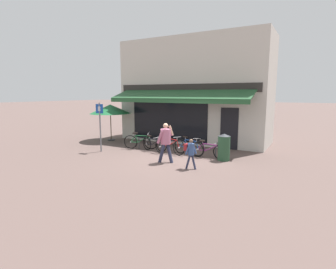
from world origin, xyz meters
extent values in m
plane|color=brown|center=(0.00, 0.00, 0.00)|extent=(160.00, 160.00, 0.00)
cube|color=beige|center=(-0.99, 4.70, 2.94)|extent=(8.57, 3.00, 5.89)
cube|color=black|center=(-1.94, 3.18, 1.25)|extent=(4.71, 0.04, 2.20)
cube|color=black|center=(1.58, 3.18, 1.05)|extent=(0.90, 0.04, 2.10)
cube|color=#282623|center=(-0.99, 3.18, 3.09)|extent=(8.14, 0.06, 0.44)
cube|color=#23512D|center=(-0.99, 2.48, 2.76)|extent=(7.71, 1.45, 0.50)
cube|color=#23512D|center=(-0.99, 1.76, 2.44)|extent=(7.71, 0.03, 0.20)
cylinder|color=#47494F|center=(-0.45, 1.12, 0.55)|extent=(4.21, 0.04, 0.04)
cylinder|color=#47494F|center=(-2.50, 1.12, 0.28)|extent=(0.04, 0.04, 0.55)
cylinder|color=#47494F|center=(1.60, 1.12, 0.28)|extent=(0.04, 0.04, 0.55)
torus|color=black|center=(-1.85, 1.23, 0.35)|extent=(0.71, 0.39, 0.71)
cylinder|color=#9E9EA3|center=(-1.85, 1.23, 0.35)|extent=(0.09, 0.09, 0.08)
torus|color=black|center=(-2.83, 0.83, 0.35)|extent=(0.71, 0.39, 0.71)
cylinder|color=#9E9EA3|center=(-2.83, 0.83, 0.35)|extent=(0.09, 0.09, 0.08)
cylinder|color=#23703D|center=(-2.21, 1.06, 0.51)|extent=(0.57, 0.21, 0.38)
cylinder|color=#23703D|center=(-2.24, 1.02, 0.69)|extent=(0.62, 0.28, 0.05)
cylinder|color=#23703D|center=(-2.51, 0.94, 0.52)|extent=(0.10, 0.12, 0.37)
cylinder|color=#23703D|center=(-2.66, 0.90, 0.34)|extent=(0.36, 0.17, 0.05)
cylinder|color=#23703D|center=(-2.68, 0.87, 0.53)|extent=(0.32, 0.11, 0.37)
cylinder|color=#23703D|center=(-1.89, 1.19, 0.52)|extent=(0.14, 0.13, 0.34)
cylinder|color=#9E9EA3|center=(-2.55, 0.89, 0.75)|extent=(0.06, 0.06, 0.11)
cube|color=black|center=(-2.56, 0.88, 0.82)|extent=(0.26, 0.19, 0.06)
cylinder|color=#9E9EA3|center=(-1.94, 1.14, 0.75)|extent=(0.04, 0.05, 0.14)
cylinder|color=#9E9EA3|center=(-1.93, 1.13, 0.82)|extent=(0.22, 0.49, 0.09)
torus|color=black|center=(-0.96, 0.63, 0.32)|extent=(0.64, 0.30, 0.65)
cylinder|color=#9E9EA3|center=(-0.96, 0.63, 0.32)|extent=(0.09, 0.08, 0.07)
torus|color=black|center=(-1.91, 0.96, 0.32)|extent=(0.64, 0.30, 0.65)
cylinder|color=#9E9EA3|center=(-1.91, 0.96, 0.32)|extent=(0.09, 0.08, 0.07)
cylinder|color=black|center=(-1.33, 0.74, 0.47)|extent=(0.54, 0.24, 0.35)
cylinder|color=black|center=(-1.36, 0.75, 0.63)|extent=(0.60, 0.23, 0.05)
cylinder|color=black|center=(-1.62, 0.85, 0.47)|extent=(0.11, 0.04, 0.34)
cylinder|color=black|center=(-1.75, 0.90, 0.32)|extent=(0.35, 0.15, 0.05)
cylinder|color=black|center=(-1.79, 0.90, 0.48)|extent=(0.29, 0.15, 0.34)
cylinder|color=black|center=(-1.02, 0.64, 0.47)|extent=(0.15, 0.05, 0.31)
cylinder|color=#9E9EA3|center=(-1.67, 0.85, 0.69)|extent=(0.06, 0.03, 0.11)
cube|color=black|center=(-1.69, 0.85, 0.76)|extent=(0.26, 0.18, 0.06)
cylinder|color=#9E9EA3|center=(-1.07, 0.64, 0.69)|extent=(0.04, 0.04, 0.14)
cylinder|color=#9E9EA3|center=(-1.07, 0.64, 0.76)|extent=(0.19, 0.50, 0.06)
torus|color=black|center=(0.00, 0.71, 0.36)|extent=(0.71, 0.25, 0.72)
cylinder|color=#9E9EA3|center=(0.00, 0.71, 0.36)|extent=(0.08, 0.08, 0.07)
torus|color=black|center=(-1.07, 0.98, 0.36)|extent=(0.71, 0.25, 0.72)
cylinder|color=#9E9EA3|center=(-1.07, 0.98, 0.36)|extent=(0.08, 0.08, 0.07)
cylinder|color=#B21E1E|center=(-0.41, 0.82, 0.52)|extent=(0.60, 0.16, 0.38)
cylinder|color=#B21E1E|center=(-0.45, 0.84, 0.70)|extent=(0.67, 0.20, 0.05)
cylinder|color=#B21E1E|center=(-0.74, 0.90, 0.52)|extent=(0.12, 0.08, 0.38)
cylinder|color=#B21E1E|center=(-0.89, 0.93, 0.35)|extent=(0.38, 0.13, 0.05)
cylinder|color=#B21E1E|center=(-0.92, 0.95, 0.53)|extent=(0.33, 0.09, 0.37)
cylinder|color=#B21E1E|center=(-0.06, 0.73, 0.52)|extent=(0.16, 0.09, 0.35)
cylinder|color=#9E9EA3|center=(-0.79, 0.93, 0.76)|extent=(0.06, 0.04, 0.11)
cube|color=black|center=(-0.80, 0.93, 0.83)|extent=(0.26, 0.16, 0.05)
cylinder|color=#9E9EA3|center=(-0.12, 0.76, 0.76)|extent=(0.03, 0.04, 0.14)
cylinder|color=#9E9EA3|center=(-0.12, 0.76, 0.83)|extent=(0.15, 0.51, 0.05)
torus|color=black|center=(0.86, 0.89, 0.35)|extent=(0.71, 0.30, 0.70)
cylinder|color=#9E9EA3|center=(0.86, 0.89, 0.35)|extent=(0.09, 0.08, 0.08)
torus|color=black|center=(-0.16, 1.17, 0.35)|extent=(0.71, 0.30, 0.70)
cylinder|color=#9E9EA3|center=(-0.16, 1.17, 0.35)|extent=(0.09, 0.08, 0.08)
cylinder|color=#1E4793|center=(0.48, 1.02, 0.50)|extent=(0.58, 0.15, 0.37)
cylinder|color=#1E4793|center=(0.44, 1.05, 0.68)|extent=(0.63, 0.20, 0.05)
cylinder|color=#1E4793|center=(0.16, 1.10, 0.51)|extent=(0.11, 0.11, 0.37)
cylinder|color=#1E4793|center=(0.02, 1.12, 0.34)|extent=(0.37, 0.13, 0.05)
cylinder|color=#1E4793|center=(-0.01, 1.15, 0.52)|extent=(0.32, 0.07, 0.36)
cylinder|color=#1E4793|center=(0.81, 0.93, 0.51)|extent=(0.15, 0.11, 0.34)
cylinder|color=#9E9EA3|center=(0.12, 1.14, 0.74)|extent=(0.06, 0.05, 0.11)
cube|color=black|center=(0.11, 1.16, 0.81)|extent=(0.26, 0.16, 0.06)
cylinder|color=#9E9EA3|center=(0.76, 0.97, 0.74)|extent=(0.04, 0.05, 0.14)
cylinder|color=#9E9EA3|center=(0.76, 0.98, 0.81)|extent=(0.16, 0.51, 0.08)
torus|color=black|center=(1.89, 0.85, 0.32)|extent=(0.66, 0.18, 0.65)
cylinder|color=#9E9EA3|center=(1.89, 0.85, 0.32)|extent=(0.08, 0.07, 0.08)
torus|color=black|center=(0.80, 0.95, 0.32)|extent=(0.66, 0.18, 0.65)
cylinder|color=#9E9EA3|center=(0.80, 0.95, 0.32)|extent=(0.08, 0.07, 0.08)
cylinder|color=#892D7A|center=(1.47, 0.87, 0.46)|extent=(0.61, 0.12, 0.35)
cylinder|color=#892D7A|center=(1.43, 0.85, 0.63)|extent=(0.67, 0.09, 0.05)
cylinder|color=#892D7A|center=(1.14, 0.90, 0.47)|extent=(0.13, 0.08, 0.34)
cylinder|color=#892D7A|center=(0.99, 0.93, 0.31)|extent=(0.39, 0.06, 0.05)
cylinder|color=#892D7A|center=(0.95, 0.91, 0.48)|extent=(0.33, 0.10, 0.34)
cylinder|color=#892D7A|center=(1.83, 0.84, 0.47)|extent=(0.16, 0.07, 0.31)
cylinder|color=#9E9EA3|center=(1.08, 0.88, 0.69)|extent=(0.06, 0.04, 0.11)
cube|color=black|center=(1.07, 0.87, 0.76)|extent=(0.25, 0.13, 0.06)
cylinder|color=#9E9EA3|center=(1.77, 0.82, 0.69)|extent=(0.03, 0.04, 0.14)
cylinder|color=#9E9EA3|center=(1.77, 0.81, 0.76)|extent=(0.07, 0.52, 0.09)
cylinder|color=#282D47|center=(0.21, -0.55, 0.39)|extent=(0.37, 0.19, 0.81)
cylinder|color=#282D47|center=(-0.05, -0.74, 0.39)|extent=(0.37, 0.19, 0.81)
cylinder|color=#B26684|center=(0.08, -0.64, 1.08)|extent=(0.48, 0.48, 0.61)
sphere|color=tan|center=(0.08, -0.64, 1.52)|extent=(0.20, 0.20, 0.20)
cylinder|color=#B26684|center=(-0.05, -0.86, 1.08)|extent=(0.31, 0.16, 0.55)
cylinder|color=#B26684|center=(0.18, -0.41, 1.22)|extent=(0.26, 0.20, 0.29)
cylinder|color=tan|center=(0.21, -0.42, 1.30)|extent=(0.21, 0.23, 0.42)
cube|color=black|center=(0.17, -0.47, 1.50)|extent=(0.03, 0.07, 0.14)
cylinder|color=#282D47|center=(1.46, -0.95, 0.27)|extent=(0.24, 0.11, 0.57)
cylinder|color=#282D47|center=(1.29, -1.06, 0.27)|extent=(0.24, 0.11, 0.57)
cylinder|color=#334C7F|center=(1.37, -1.01, 0.76)|extent=(0.28, 0.28, 0.43)
sphere|color=brown|center=(1.37, -1.01, 1.07)|extent=(0.14, 0.14, 0.14)
cylinder|color=#334C7F|center=(1.29, -1.14, 0.76)|extent=(0.20, 0.09, 0.39)
cylinder|color=#334C7F|center=(1.46, -0.88, 0.76)|extent=(0.20, 0.09, 0.39)
cube|color=maroon|center=(1.18, -0.98, 0.81)|extent=(0.17, 0.23, 0.26)
cylinder|color=#23472D|center=(2.05, 0.86, 0.52)|extent=(0.51, 0.51, 1.04)
cone|color=#33353A|center=(2.05, 0.86, 1.09)|extent=(0.52, 0.52, 0.10)
cylinder|color=slate|center=(-3.68, -0.41, 1.18)|extent=(0.07, 0.07, 2.37)
cube|color=#14429E|center=(-3.68, -0.42, 2.09)|extent=(0.44, 0.02, 0.44)
cube|color=white|center=(-3.68, -0.43, 2.09)|extent=(0.14, 0.01, 0.22)
cylinder|color=#4C3D2D|center=(-5.35, 2.22, 1.05)|extent=(0.05, 0.05, 2.11)
cone|color=#196033|center=(-5.35, 2.22, 1.89)|extent=(2.42, 2.42, 0.54)
cylinder|color=#262628|center=(-5.35, 2.22, 0.03)|extent=(0.44, 0.44, 0.06)
camera|label=1|loc=(5.27, -9.70, 2.81)|focal=28.00mm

